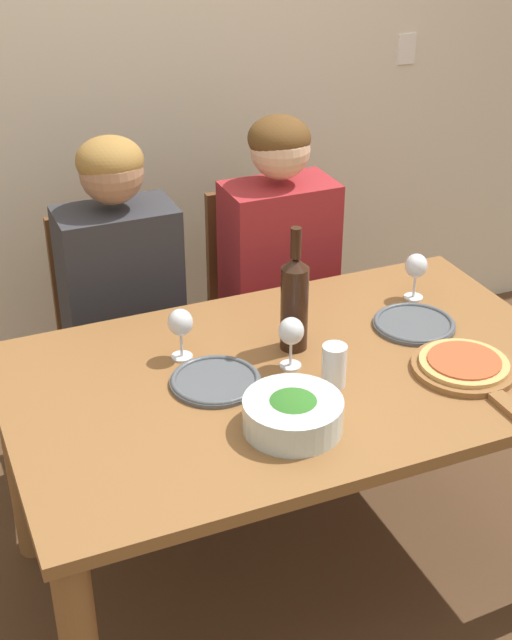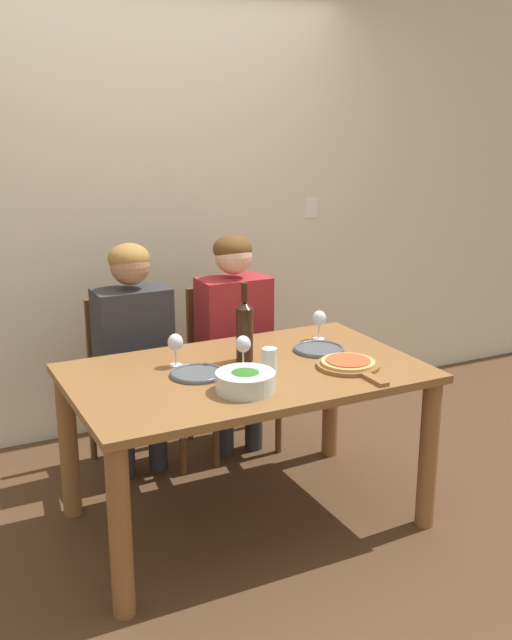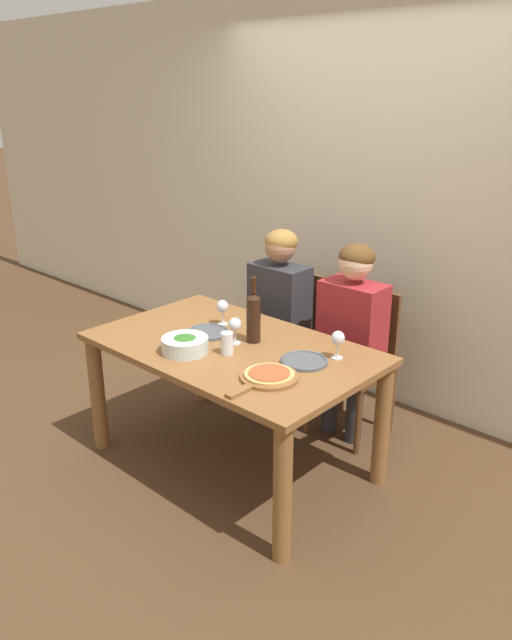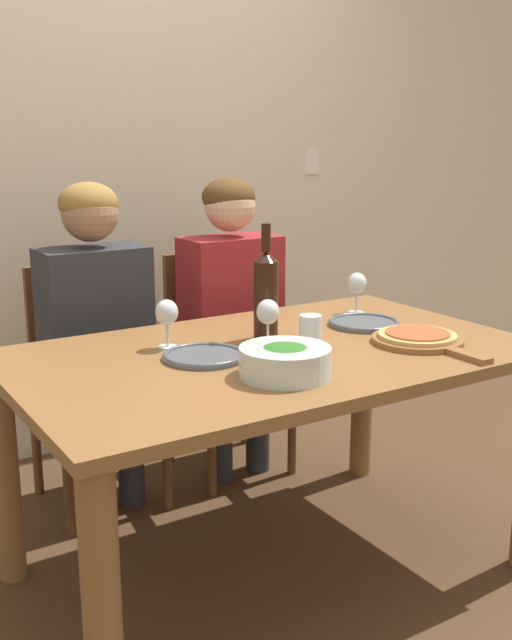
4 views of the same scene
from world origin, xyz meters
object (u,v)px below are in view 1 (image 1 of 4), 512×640
Objects in this scene: wine_bottle at (294,301)px; wine_glass_centre at (290,334)px; pizza_on_board at (466,367)px; wine_glass_left at (180,325)px; wine_glass_right at (416,268)px; person_man at (281,255)px; chair_left at (119,333)px; dinner_plate_left at (215,381)px; chair_right at (268,303)px; person_woman at (122,284)px; broccoli_bowl at (293,414)px; dinner_plate_right at (414,324)px; water_tumbler at (334,366)px.

wine_bottle is 0.12m from wine_glass_centre.
wine_glass_left is (-0.68, 0.37, 0.09)m from pizza_on_board.
wine_glass_left and wine_glass_right have the same top height.
person_man is at bearing 44.35° from wine_glass_left.
chair_left is 5.98× the size of wine_glass_right.
wine_glass_right is (0.74, 0.21, 0.10)m from dinner_plate_left.
chair_right is 2.13× the size of pizza_on_board.
person_woman is at bearing 92.97° from wine_glass_left.
person_man is at bearing 67.26° from broccoli_bowl.
dinner_plate_right is (0.15, -0.74, 0.27)m from chair_right.
person_man is 0.66m from wine_bottle.
person_woman is 0.71m from wine_bottle.
broccoli_bowl is 0.29m from wine_glass_centre.
broccoli_bowl is (-0.17, -0.35, -0.11)m from wine_bottle.
chair_right is 0.74× the size of person_woman.
chair_left is at bearing 134.08° from dinner_plate_right.
chair_left reaches higher than wine_glass_centre.
dinner_plate_left is at bearing -163.90° from wine_glass_right.
wine_glass_left and wine_glass_centre have the same top height.
wine_glass_centre is (-0.43, 0.21, 0.09)m from pizza_on_board.
wine_glass_centre is at bearing 66.81° from broccoli_bowl.
wine_bottle is 1.48× the size of broccoli_bowl.
wine_bottle reaches higher than wine_glass_centre.
chair_right is 3.70× the size of dinner_plate_left.
broccoli_bowl is at bearing -112.74° from person_man.
wine_bottle is 1.50× the size of dinner_plate_right.
dinner_plate_right is 2.05× the size of water_tumbler.
person_woman and person_man have the same top height.
broccoli_bowl is (-0.40, -0.95, 0.05)m from person_man.
chair_left is 0.85m from dinner_plate_left.
wine_bottle is 0.87× the size of pizza_on_board.
wine_glass_left is 1.27× the size of water_tumbler.
broccoli_bowl is (0.17, -0.95, 0.05)m from person_woman.
chair_right is 3.63× the size of broccoli_bowl.
person_woman reaches higher than wine_bottle.
chair_left is at bearing 110.80° from water_tumbler.
broccoli_bowl is at bearing -115.35° from wine_bottle.
pizza_on_board is (0.54, 0.05, -0.03)m from broccoli_bowl.
person_woman is 1.15m from pizza_on_board.
chair_right reaches higher than wine_glass_right.
wine_glass_right reaches higher than pizza_on_board.
person_man is 1.03m from broccoli_bowl.
wine_glass_left is (-0.14, 0.42, 0.06)m from broccoli_bowl.
chair_left reaches higher than broccoli_bowl.
water_tumbler is at bearing -41.49° from wine_glass_left.
wine_glass_right is at bearing 76.86° from pizza_on_board.
water_tumbler is at bearing -66.69° from person_woman.
wine_bottle reaches higher than dinner_plate_right.
dinner_plate_left is at bearing -85.21° from chair_left.
chair_right reaches higher than dinner_plate_left.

